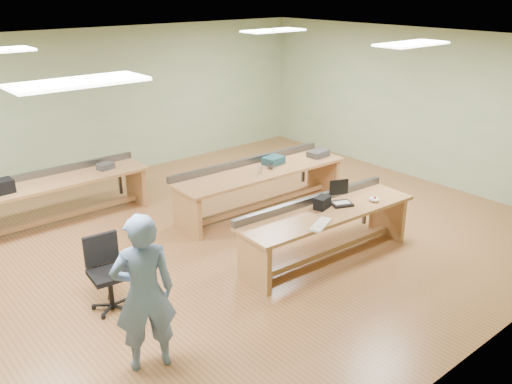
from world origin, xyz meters
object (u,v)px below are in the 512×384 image
Objects in this scene: camera_bag at (322,203)px; parts_bin_grey at (318,153)px; laptop_base at (342,204)px; parts_bin_teal at (274,160)px; workbench_back at (63,189)px; workbench_front at (326,222)px; drinks_can at (261,169)px; workbench_mid at (260,179)px; mug at (271,166)px; task_chair at (109,283)px; person at (144,293)px.

camera_bag reaches higher than parts_bin_grey.
parts_bin_teal is at bearing 98.43° from laptop_base.
laptop_base is at bearing -53.99° from workbench_back.
workbench_front is 9.73× the size of laptop_base.
laptop_base is 2.28× the size of drinks_can.
camera_bag is at bearing -175.12° from laptop_base.
workbench_front is 0.37m from laptop_base.
drinks_can is (0.32, 1.74, -0.02)m from camera_bag.
camera_bag reaches higher than drinks_can.
workbench_mid and workbench_back have the same top height.
workbench_front is at bearing -57.11° from workbench_back.
laptop_base is 2.38m from parts_bin_grey.
laptop_base is at bearing -92.33° from workbench_mid.
workbench_front and workbench_mid have the same top height.
workbench_front is at bearing -111.83° from parts_bin_teal.
laptop_base is 0.82× the size of parts_bin_teal.
parts_bin_grey is (1.77, 1.78, -0.03)m from camera_bag.
workbench_mid is 1.98m from camera_bag.
workbench_back is 3.54m from mug.
parts_bin_teal is at bearing -27.14° from workbench_back.
mug is 0.86× the size of drinks_can.
workbench_front is at bearing -100.96° from workbench_mid.
laptop_base is 2.16m from parts_bin_teal.
parts_bin_teal is (0.83, 1.99, -0.02)m from camera_bag.
laptop_base is at bearing -90.24° from drinks_can.
workbench_back is 9.53× the size of laptop_base.
workbench_mid is 3.68m from task_chair.
camera_bag is 0.63× the size of parts_bin_grey.
parts_bin_grey is at bearing 29.59° from camera_bag.
laptop_base is (3.51, 0.48, -0.11)m from person.
parts_bin_teal reaches higher than laptop_base.
camera_bag is (-0.00, 0.09, 0.28)m from workbench_front.
drinks_can is at bearing -127.78° from person.
mug is at bearing 178.74° from parts_bin_grey.
mug is (3.63, 1.10, 0.45)m from task_chair.
person is at bearing -149.76° from laptop_base.
drinks_can reaches higher than mug.
workbench_back is at bearing 125.39° from workbench_front.
person is at bearing -168.52° from workbench_front.
workbench_mid is 9.10× the size of parts_bin_teal.
camera_bag is at bearing 94.33° from workbench_front.
workbench_mid is 25.20× the size of drinks_can.
parts_bin_grey reaches higher than laptop_base.
camera_bag is (3.20, 0.57, -0.04)m from person.
drinks_can reaches higher than laptop_base.
workbench_back is 3.02× the size of task_chair.
workbench_front reaches higher than mug.
workbench_mid and parts_bin_grey have the same top height.
parts_bin_grey is at bearing -4.18° from workbench_mid.
task_chair is 2.60× the size of parts_bin_teal.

